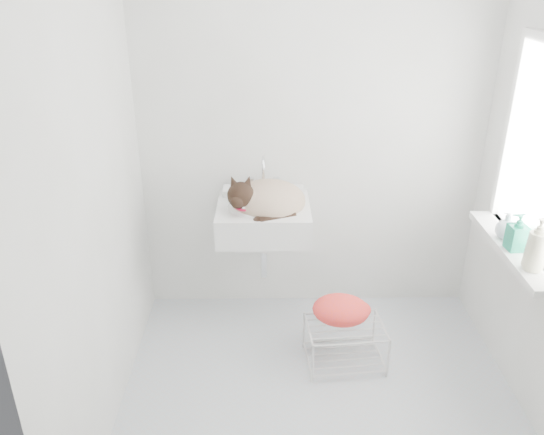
{
  "coord_description": "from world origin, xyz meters",
  "views": [
    {
      "loc": [
        -0.29,
        -2.36,
        2.22
      ],
      "look_at": [
        -0.26,
        0.5,
        0.88
      ],
      "focal_mm": 36.49,
      "sensor_mm": 36.0,
      "label": 1
    }
  ],
  "objects_px": {
    "wire_rack": "(345,342)",
    "bottle_a": "(531,269)",
    "sink": "(263,205)",
    "bottle_c": "(504,238)",
    "bottle_b": "(514,249)",
    "cat": "(265,200)"
  },
  "relations": [
    {
      "from": "sink",
      "to": "bottle_c",
      "type": "bearing_deg",
      "value": -18.88
    },
    {
      "from": "bottle_a",
      "to": "bottle_b",
      "type": "height_order",
      "value": "bottle_a"
    },
    {
      "from": "sink",
      "to": "bottle_b",
      "type": "bearing_deg",
      "value": -23.87
    },
    {
      "from": "wire_rack",
      "to": "bottle_c",
      "type": "xyz_separation_m",
      "value": [
        0.83,
        -0.01,
        0.7
      ]
    },
    {
      "from": "cat",
      "to": "bottle_b",
      "type": "relative_size",
      "value": 2.45
    },
    {
      "from": "bottle_b",
      "to": "bottle_c",
      "type": "xyz_separation_m",
      "value": [
        0.0,
        0.13,
        0.0
      ]
    },
    {
      "from": "wire_rack",
      "to": "bottle_b",
      "type": "height_order",
      "value": "bottle_b"
    },
    {
      "from": "cat",
      "to": "bottle_b",
      "type": "height_order",
      "value": "cat"
    },
    {
      "from": "bottle_a",
      "to": "sink",
      "type": "bearing_deg",
      "value": 149.1
    },
    {
      "from": "bottle_c",
      "to": "wire_rack",
      "type": "bearing_deg",
      "value": 179.2
    },
    {
      "from": "sink",
      "to": "bottle_a",
      "type": "height_order",
      "value": "bottle_a"
    },
    {
      "from": "sink",
      "to": "cat",
      "type": "relative_size",
      "value": 1.15
    },
    {
      "from": "bottle_a",
      "to": "cat",
      "type": "bearing_deg",
      "value": 149.46
    },
    {
      "from": "wire_rack",
      "to": "bottle_a",
      "type": "bearing_deg",
      "value": -22.8
    },
    {
      "from": "bottle_b",
      "to": "bottle_c",
      "type": "bearing_deg",
      "value": 90.0
    },
    {
      "from": "cat",
      "to": "bottle_a",
      "type": "height_order",
      "value": "cat"
    },
    {
      "from": "sink",
      "to": "bottle_c",
      "type": "height_order",
      "value": "sink"
    },
    {
      "from": "bottle_b",
      "to": "bottle_a",
      "type": "bearing_deg",
      "value": -90.0
    },
    {
      "from": "bottle_a",
      "to": "bottle_b",
      "type": "relative_size",
      "value": 1.15
    },
    {
      "from": "sink",
      "to": "cat",
      "type": "distance_m",
      "value": 0.05
    },
    {
      "from": "sink",
      "to": "bottle_a",
      "type": "distance_m",
      "value": 1.53
    },
    {
      "from": "sink",
      "to": "bottle_a",
      "type": "xyz_separation_m",
      "value": [
        1.31,
        -0.78,
        0.0
      ]
    }
  ]
}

